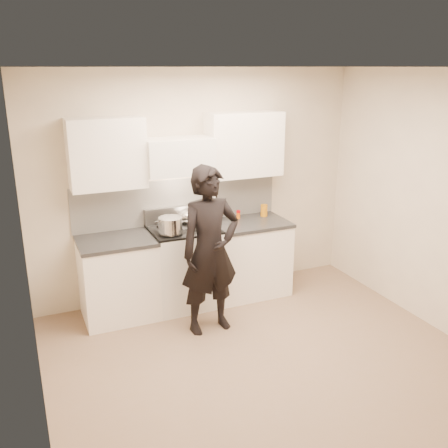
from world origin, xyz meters
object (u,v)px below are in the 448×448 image
Objects in this scene: wok at (190,215)px; utensil_crock at (216,212)px; person at (210,251)px; counter_right at (248,257)px; stove at (185,266)px.

wok is 1.14× the size of utensil_crock.
wok is 0.22× the size of person.
counter_right is 0.52× the size of person.
wok reaches higher than counter_right.
stove is at bearing 90.22° from person.
utensil_crock is 0.19× the size of person.
stove is 1.04× the size of counter_right.
person is at bearing -115.91° from utensil_crock.
utensil_crock is 0.96m from person.
wok reaches higher than stove.
wok is (0.13, 0.13, 0.57)m from stove.
stove is 2.46× the size of wok.
person is at bearing -94.93° from wok.
counter_right is 2.69× the size of utensil_crock.
stove reaches higher than counter_right.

